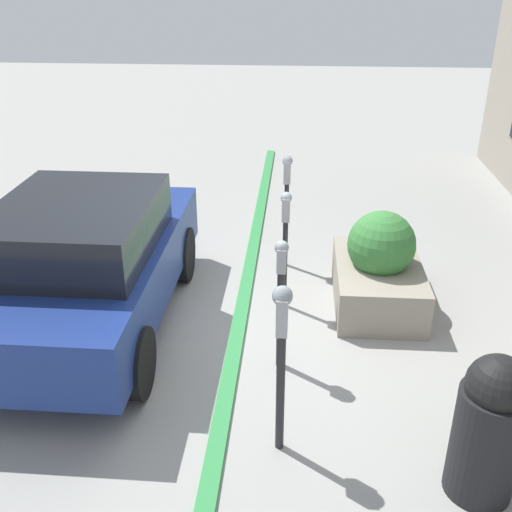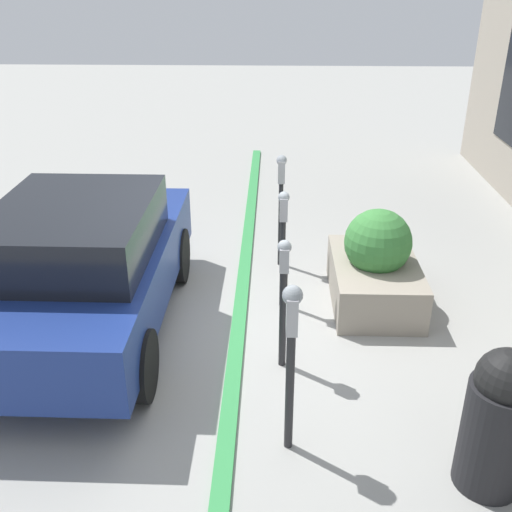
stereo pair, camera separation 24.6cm
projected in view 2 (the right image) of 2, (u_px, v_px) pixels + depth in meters
ground_plane at (245, 332)px, 6.77m from camera, size 40.00×40.00×0.00m
curb_strip at (238, 330)px, 6.77m from camera, size 14.49×0.16×0.04m
parking_meter_nearest at (291, 341)px, 4.70m from camera, size 0.19×0.16×1.57m
parking_meter_second at (284, 287)px, 5.83m from camera, size 0.16×0.14×1.41m
parking_meter_middle at (283, 229)px, 6.87m from camera, size 0.15×0.13×1.46m
parking_meter_fourth at (281, 190)px, 7.83m from camera, size 0.16×0.14×1.56m
planter_box at (375, 267)px, 7.20m from camera, size 1.59×1.01×1.20m
parked_car_front at (84, 265)px, 6.46m from camera, size 3.84×1.85×1.56m
trash_bin at (498, 420)px, 4.54m from camera, size 0.52×0.52×1.25m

